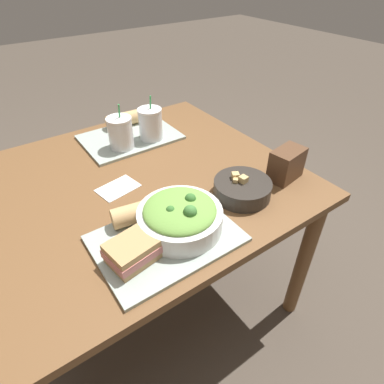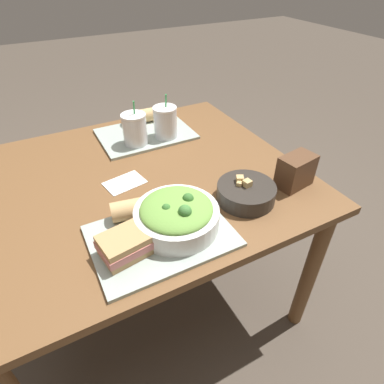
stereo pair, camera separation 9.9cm
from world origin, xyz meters
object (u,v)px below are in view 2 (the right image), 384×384
Objects in this scene: chip_bag at (296,171)px; baguette_far at (141,116)px; baguette_near at (138,208)px; drink_cup_red at (165,123)px; sandwich_near at (127,244)px; soup_bowl at (246,192)px; drink_cup_dark at (135,130)px; salad_bowl at (177,215)px; napkin_folded at (125,183)px.

baguette_far is at bearing 104.08° from chip_bag.
chip_bag reaches higher than baguette_near.
drink_cup_red is 0.60m from chip_bag.
sandwich_near is at bearing 158.98° from baguette_near.
baguette_far is at bearing 98.48° from soup_bowl.
soup_bowl is 1.27× the size of baguette_far.
soup_bowl reaches higher than sandwich_near.
sandwich_near is 0.87× the size of drink_cup_dark.
baguette_near is 0.56m from chip_bag.
sandwich_near is 0.64m from chip_bag.
drink_cup_red is at bearing 47.90° from sandwich_near.
drink_cup_dark is (-0.09, -0.18, 0.03)m from baguette_far.
salad_bowl is 0.55m from drink_cup_dark.
salad_bowl reaches higher than sandwich_near.
drink_cup_red is at bearing 41.45° from napkin_folded.
baguette_near is (0.08, 0.13, -0.00)m from sandwich_near.
sandwich_near reaches higher than napkin_folded.
drink_cup_dark is 0.67m from chip_bag.
drink_cup_red is (-0.06, 0.53, 0.04)m from soup_bowl.
napkin_folded is at bearing 4.36° from baguette_near.
chip_bag is at bearing -63.97° from drink_cup_red.
sandwich_near is 0.62m from drink_cup_dark.
soup_bowl is 1.42× the size of chip_bag.
soup_bowl is at bearing -2.35° from sandwich_near.
chip_bag is (0.56, -0.09, 0.02)m from baguette_near.
chip_bag is at bearing 1.39° from salad_bowl.
sandwich_near is (-0.43, -0.05, 0.01)m from soup_bowl.
soup_bowl is at bearing 167.94° from chip_bag.
chip_bag reaches higher than sandwich_near.
drink_cup_dark reaches higher than soup_bowl.
soup_bowl is 1.05× the size of drink_cup_dark.
drink_cup_red reaches higher than baguette_near.
drink_cup_red reaches higher than salad_bowl.
sandwich_near reaches higher than baguette_far.
salad_bowl is 1.52× the size of baguette_near.
chip_bag reaches higher than napkin_folded.
baguette_far is 0.82× the size of drink_cup_dark.
chip_bag is (0.31, -0.72, 0.02)m from baguette_far.
baguette_far is 0.81× the size of drink_cup_red.
baguette_far is (-0.11, 0.71, 0.01)m from soup_bowl.
salad_bowl is 1.34× the size of drink_cup_dark.
drink_cup_red is at bearing 96.46° from soup_bowl.
drink_cup_red is (0.05, -0.18, 0.03)m from baguette_far.
chip_bag is (0.26, -0.54, -0.02)m from drink_cup_red.
drink_cup_red is at bearing 106.95° from chip_bag.
napkin_folded is at bearing -118.97° from drink_cup_dark.
sandwich_near is 1.18× the size of chip_bag.
soup_bowl is 0.56m from drink_cup_dark.
salad_bowl is 0.59m from drink_cup_red.
salad_bowl is at bearing -97.13° from drink_cup_dark.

